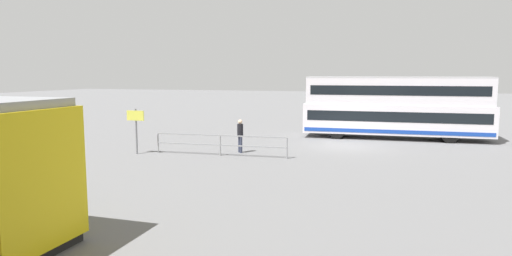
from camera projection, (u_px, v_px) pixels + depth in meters
ground_plane at (346, 146)px, 25.52m from camera, size 160.00×160.00×0.00m
double_decker_bus at (395, 107)px, 28.22m from camera, size 11.70×2.85×4.02m
pedestrian_near_railing at (240, 134)px, 23.27m from camera, size 0.45×0.45×1.78m
pedestrian_railing at (220, 142)px, 22.44m from camera, size 7.03×0.41×1.08m
info_sign at (136, 123)px, 22.82m from camera, size 0.99×0.12×2.39m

